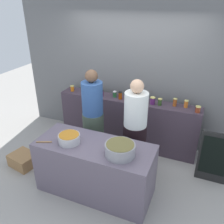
{
  "coord_description": "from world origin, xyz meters",
  "views": [
    {
      "loc": [
        1.31,
        -2.77,
        2.73
      ],
      "look_at": [
        0.0,
        0.35,
        1.05
      ],
      "focal_mm": 38.16,
      "sensor_mm": 36.0,
      "label": 1
    }
  ],
  "objects_px": {
    "preserve_jar_0": "(72,88)",
    "preserve_jar_12": "(186,104)",
    "preserve_jar_3": "(101,93)",
    "preserve_jar_2": "(97,91)",
    "bread_crate": "(23,160)",
    "preserve_jar_8": "(146,98)",
    "preserve_jar_5": "(120,95)",
    "preserve_jar_7": "(137,97)",
    "chalkboard_sign": "(214,158)",
    "preserve_jar_4": "(115,94)",
    "preserve_jar_10": "(160,102)",
    "wooden_spoon": "(44,142)",
    "preserve_jar_13": "(198,109)",
    "preserve_jar_6": "(128,97)",
    "cook_with_tongs": "(93,121)",
    "cook_in_cap": "(135,133)",
    "preserve_jar_11": "(175,102)",
    "cooking_pot_left": "(69,139)",
    "preserve_jar_1": "(89,90)",
    "cooking_pot_center": "(120,150)",
    "preserve_jar_9": "(153,101)"
  },
  "relations": [
    {
      "from": "preserve_jar_10",
      "to": "wooden_spoon",
      "type": "distance_m",
      "value": 2.06
    },
    {
      "from": "preserve_jar_0",
      "to": "chalkboard_sign",
      "type": "xyz_separation_m",
      "value": [
        2.78,
        -0.47,
        -0.58
      ]
    },
    {
      "from": "cook_with_tongs",
      "to": "cook_in_cap",
      "type": "height_order",
      "value": "cook_with_tongs"
    },
    {
      "from": "preserve_jar_11",
      "to": "cooking_pot_left",
      "type": "relative_size",
      "value": 0.45
    },
    {
      "from": "preserve_jar_7",
      "to": "cooking_pot_left",
      "type": "bearing_deg",
      "value": -109.41
    },
    {
      "from": "preserve_jar_9",
      "to": "chalkboard_sign",
      "type": "distance_m",
      "value": 1.36
    },
    {
      "from": "preserve_jar_1",
      "to": "chalkboard_sign",
      "type": "height_order",
      "value": "preserve_jar_1"
    },
    {
      "from": "preserve_jar_3",
      "to": "preserve_jar_2",
      "type": "bearing_deg",
      "value": 146.51
    },
    {
      "from": "preserve_jar_0",
      "to": "preserve_jar_13",
      "type": "distance_m",
      "value": 2.42
    },
    {
      "from": "preserve_jar_0",
      "to": "preserve_jar_4",
      "type": "xyz_separation_m",
      "value": [
        0.9,
        0.05,
        -0.0
      ]
    },
    {
      "from": "preserve_jar_12",
      "to": "cooking_pot_center",
      "type": "relative_size",
      "value": 0.33
    },
    {
      "from": "preserve_jar_3",
      "to": "cooking_pot_center",
      "type": "relative_size",
      "value": 0.32
    },
    {
      "from": "preserve_jar_4",
      "to": "preserve_jar_8",
      "type": "relative_size",
      "value": 0.81
    },
    {
      "from": "preserve_jar_2",
      "to": "cook_in_cap",
      "type": "height_order",
      "value": "cook_in_cap"
    },
    {
      "from": "preserve_jar_4",
      "to": "preserve_jar_6",
      "type": "bearing_deg",
      "value": -13.0
    },
    {
      "from": "preserve_jar_4",
      "to": "preserve_jar_3",
      "type": "bearing_deg",
      "value": -163.27
    },
    {
      "from": "preserve_jar_4",
      "to": "chalkboard_sign",
      "type": "relative_size",
      "value": 0.13
    },
    {
      "from": "preserve_jar_0",
      "to": "preserve_jar_11",
      "type": "distance_m",
      "value": 2.03
    },
    {
      "from": "bread_crate",
      "to": "preserve_jar_13",
      "type": "bearing_deg",
      "value": 25.65
    },
    {
      "from": "preserve_jar_5",
      "to": "preserve_jar_11",
      "type": "relative_size",
      "value": 1.03
    },
    {
      "from": "preserve_jar_1",
      "to": "preserve_jar_7",
      "type": "distance_m",
      "value": 1.01
    },
    {
      "from": "preserve_jar_11",
      "to": "cooking_pot_left",
      "type": "height_order",
      "value": "preserve_jar_11"
    },
    {
      "from": "preserve_jar_10",
      "to": "cook_in_cap",
      "type": "distance_m",
      "value": 0.79
    },
    {
      "from": "preserve_jar_0",
      "to": "preserve_jar_12",
      "type": "height_order",
      "value": "preserve_jar_12"
    },
    {
      "from": "preserve_jar_8",
      "to": "bread_crate",
      "type": "xyz_separation_m",
      "value": [
        -1.78,
        -1.41,
        -0.93
      ]
    },
    {
      "from": "preserve_jar_5",
      "to": "preserve_jar_8",
      "type": "distance_m",
      "value": 0.48
    },
    {
      "from": "preserve_jar_0",
      "to": "preserve_jar_4",
      "type": "height_order",
      "value": "preserve_jar_0"
    },
    {
      "from": "preserve_jar_5",
      "to": "cook_in_cap",
      "type": "xyz_separation_m",
      "value": [
        0.52,
        -0.69,
        -0.31
      ]
    },
    {
      "from": "chalkboard_sign",
      "to": "bread_crate",
      "type": "bearing_deg",
      "value": -164.26
    },
    {
      "from": "preserve_jar_5",
      "to": "preserve_jar_7",
      "type": "height_order",
      "value": "preserve_jar_5"
    },
    {
      "from": "preserve_jar_6",
      "to": "wooden_spoon",
      "type": "height_order",
      "value": "preserve_jar_6"
    },
    {
      "from": "preserve_jar_1",
      "to": "preserve_jar_4",
      "type": "height_order",
      "value": "preserve_jar_4"
    },
    {
      "from": "preserve_jar_12",
      "to": "bread_crate",
      "type": "xyz_separation_m",
      "value": [
        -2.49,
        -1.42,
        -0.93
      ]
    },
    {
      "from": "bread_crate",
      "to": "preserve_jar_8",
      "type": "bearing_deg",
      "value": 38.34
    },
    {
      "from": "preserve_jar_5",
      "to": "cook_in_cap",
      "type": "relative_size",
      "value": 0.09
    },
    {
      "from": "preserve_jar_13",
      "to": "wooden_spoon",
      "type": "distance_m",
      "value": 2.49
    },
    {
      "from": "preserve_jar_2",
      "to": "cook_with_tongs",
      "type": "bearing_deg",
      "value": -69.92
    },
    {
      "from": "preserve_jar_8",
      "to": "cooking_pot_center",
      "type": "relative_size",
      "value": 0.35
    },
    {
      "from": "preserve_jar_6",
      "to": "preserve_jar_11",
      "type": "height_order",
      "value": "preserve_jar_11"
    },
    {
      "from": "preserve_jar_5",
      "to": "preserve_jar_10",
      "type": "relative_size",
      "value": 1.15
    },
    {
      "from": "preserve_jar_6",
      "to": "cook_with_tongs",
      "type": "height_order",
      "value": "cook_with_tongs"
    },
    {
      "from": "cooking_pot_left",
      "to": "preserve_jar_9",
      "type": "bearing_deg",
      "value": 60.16
    },
    {
      "from": "cooking_pot_left",
      "to": "cook_in_cap",
      "type": "bearing_deg",
      "value": 45.31
    },
    {
      "from": "wooden_spoon",
      "to": "preserve_jar_10",
      "type": "bearing_deg",
      "value": 50.86
    },
    {
      "from": "preserve_jar_1",
      "to": "preserve_jar_10",
      "type": "bearing_deg",
      "value": -3.02
    },
    {
      "from": "preserve_jar_13",
      "to": "cooking_pot_left",
      "type": "distance_m",
      "value": 2.14
    },
    {
      "from": "preserve_jar_7",
      "to": "preserve_jar_1",
      "type": "bearing_deg",
      "value": 179.12
    },
    {
      "from": "preserve_jar_7",
      "to": "preserve_jar_11",
      "type": "xyz_separation_m",
      "value": [
        0.68,
        0.01,
        0.01
      ]
    },
    {
      "from": "cook_in_cap",
      "to": "preserve_jar_1",
      "type": "bearing_deg",
      "value": 147.47
    },
    {
      "from": "preserve_jar_7",
      "to": "preserve_jar_13",
      "type": "distance_m",
      "value": 1.08
    }
  ]
}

